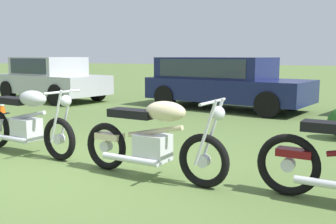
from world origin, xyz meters
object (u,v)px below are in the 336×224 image
at_px(motorcycle_silver, 26,122).
at_px(car_silver, 50,76).
at_px(motorcycle_cream, 153,139).
at_px(car_navy, 221,79).
at_px(traffic_cone, 2,106).

bearing_deg(motorcycle_silver, car_silver, 136.81).
height_order(motorcycle_silver, motorcycle_cream, same).
height_order(motorcycle_silver, car_silver, car_silver).
relative_size(car_silver, car_navy, 0.91).
bearing_deg(car_silver, traffic_cone, -58.95).
xyz_separation_m(motorcycle_cream, car_silver, (-7.03, 6.03, 0.31)).
xyz_separation_m(motorcycle_silver, traffic_cone, (-3.67, 2.79, -0.28)).
bearing_deg(motorcycle_silver, traffic_cone, 150.20).
bearing_deg(traffic_cone, car_navy, 36.28).
xyz_separation_m(motorcycle_silver, motorcycle_cream, (2.29, -0.25, -0.00)).
height_order(car_navy, traffic_cone, car_navy).
distance_m(motorcycle_silver, motorcycle_cream, 2.30).
distance_m(motorcycle_silver, traffic_cone, 4.62).
bearing_deg(traffic_cone, motorcycle_silver, -37.21).
height_order(motorcycle_cream, car_silver, car_silver).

